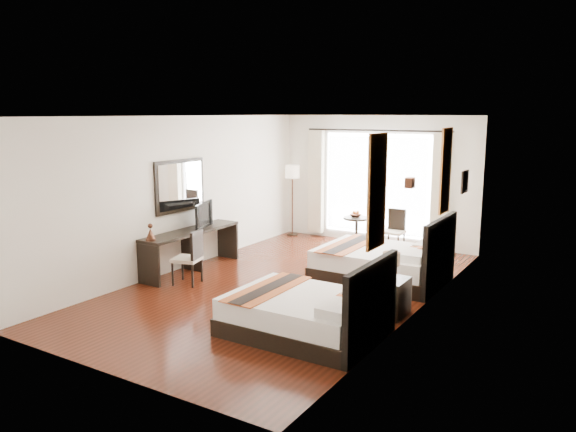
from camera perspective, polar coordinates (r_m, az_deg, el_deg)
The scene contains 29 objects.
floor at distance 9.44m, azimuth -0.15°, elevation -7.17°, with size 4.50×7.50×0.01m, color #341309.
ceiling at distance 9.00m, azimuth -0.16°, elevation 10.06°, with size 4.50×7.50×0.02m, color white.
wall_headboard at distance 8.17m, azimuth 13.35°, elevation -0.07°, with size 0.01×7.50×2.80m, color silver.
wall_desk at distance 10.46m, azimuth -10.68°, elevation 2.29°, with size 0.01×7.50×2.80m, color silver.
wall_window at distance 12.42m, azimuth 9.01°, elevation 3.62°, with size 4.50×0.01×2.80m, color silver.
wall_entry at distance 6.31m, azimuth -18.42°, elevation -3.41°, with size 4.50×0.01×2.80m, color silver.
window_glass at distance 12.42m, azimuth 8.97°, elevation 3.15°, with size 2.40×0.02×2.20m, color white.
sheer_curtain at distance 12.37m, azimuth 8.86°, elevation 3.12°, with size 2.30×0.02×2.10m, color white.
drape_left at distance 12.96m, azimuth 2.86°, elevation 3.48°, with size 0.35×0.14×2.35m, color #B8AE8E.
drape_right at distance 11.85m, azimuth 15.25°, elevation 2.46°, with size 0.35×0.14×2.35m, color #B8AE8E.
art_panel_near at distance 6.61m, azimuth 9.03°, elevation 2.47°, with size 0.03×0.50×1.35m, color maroon.
art_panel_far at distance 9.21m, azimuth 15.73°, elevation 4.44°, with size 0.03×0.50×1.35m, color maroon.
wall_sconce at distance 7.77m, azimuth 12.28°, elevation 3.32°, with size 0.10×0.14×0.14m, color #412317.
mirror_frame at distance 10.36m, azimuth -10.92°, elevation 3.04°, with size 0.04×1.25×0.95m, color black.
mirror_glass at distance 10.34m, azimuth -10.82°, elevation 3.03°, with size 0.01×1.12×0.82m, color white.
bed_near at distance 7.41m, azimuth 2.09°, elevation -9.83°, with size 1.96×1.52×1.10m.
bed_far at distance 9.82m, azimuth 9.76°, elevation -4.73°, with size 2.10×1.64×1.18m.
nightstand at distance 8.21m, azimuth 10.33°, elevation -8.08°, with size 0.45×0.55×0.53m, color black.
table_lamp at distance 8.17m, azimuth 10.45°, elevation -4.51°, with size 0.25×0.25×0.39m.
vase at distance 7.98m, azimuth 10.17°, elevation -6.31°, with size 0.14×0.14×0.14m, color black.
console_desk at distance 10.42m, azimuth -9.76°, elevation -3.44°, with size 0.50×2.20×0.76m, color black.
television at distance 10.45m, azimuth -8.96°, elevation 0.09°, with size 0.83×0.11×0.48m, color black.
bronze_figurine at distance 9.60m, azimuth -13.80°, elevation -1.70°, with size 0.17×0.17×0.25m, color #412317, non-canonical shape.
desk_chair at distance 9.64m, azimuth -10.09°, elevation -5.18°, with size 0.53×0.53×0.93m.
floor_lamp at distance 13.05m, azimuth 0.45°, elevation 4.06°, with size 0.33×0.33×1.65m.
side_table at distance 12.11m, azimuth 6.96°, elevation -1.65°, with size 0.57×0.57×0.66m, color black.
fruit_bowl at distance 12.08m, azimuth 6.87°, elevation 0.05°, with size 0.24×0.24×0.06m, color #49291A.
window_chair at distance 11.91m, azimuth 10.67°, elevation -2.27°, with size 0.41×0.41×0.88m.
jute_rug at distance 11.28m, azimuth 6.13°, elevation -4.22°, with size 1.11×0.75×0.01m, color tan.
Camera 1 is at (4.74, -7.64, 2.86)m, focal length 35.00 mm.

